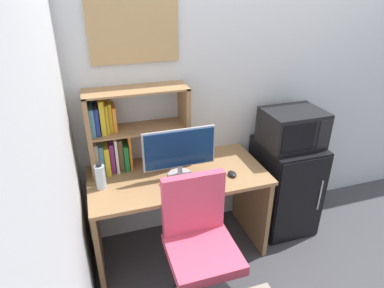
{
  "coord_description": "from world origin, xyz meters",
  "views": [
    {
      "loc": [
        -1.44,
        -2.36,
        2.04
      ],
      "look_at": [
        -0.79,
        -0.36,
        0.99
      ],
      "focal_mm": 30.83,
      "sensor_mm": 36.0,
      "label": 1
    }
  ],
  "objects_px": {
    "water_bottle": "(100,177)",
    "desk_chair": "(200,255)",
    "monitor": "(180,151)",
    "keyboard": "(190,183)",
    "microwave": "(292,128)",
    "hutch_bookshelf": "(123,132)",
    "computer_mouse": "(232,174)",
    "mini_fridge": "(284,185)",
    "wall_corkboard": "(134,32)"
  },
  "relations": [
    {
      "from": "water_bottle",
      "to": "desk_chair",
      "type": "height_order",
      "value": "desk_chair"
    },
    {
      "from": "monitor",
      "to": "keyboard",
      "type": "bearing_deg",
      "value": -73.95
    },
    {
      "from": "water_bottle",
      "to": "microwave",
      "type": "xyz_separation_m",
      "value": [
        1.53,
        0.06,
        0.13
      ]
    },
    {
      "from": "monitor",
      "to": "microwave",
      "type": "bearing_deg",
      "value": 4.26
    },
    {
      "from": "hutch_bookshelf",
      "to": "computer_mouse",
      "type": "height_order",
      "value": "hutch_bookshelf"
    },
    {
      "from": "desk_chair",
      "to": "microwave",
      "type": "bearing_deg",
      "value": 30.08
    },
    {
      "from": "hutch_bookshelf",
      "to": "computer_mouse",
      "type": "xyz_separation_m",
      "value": [
        0.73,
        -0.36,
        -0.28
      ]
    },
    {
      "from": "computer_mouse",
      "to": "keyboard",
      "type": "bearing_deg",
      "value": -178.28
    },
    {
      "from": "microwave",
      "to": "monitor",
      "type": "bearing_deg",
      "value": -175.74
    },
    {
      "from": "computer_mouse",
      "to": "desk_chair",
      "type": "xyz_separation_m",
      "value": [
        -0.38,
        -0.38,
        -0.32
      ]
    },
    {
      "from": "water_bottle",
      "to": "mini_fridge",
      "type": "relative_size",
      "value": 0.24
    },
    {
      "from": "water_bottle",
      "to": "mini_fridge",
      "type": "distance_m",
      "value": 1.59
    },
    {
      "from": "monitor",
      "to": "microwave",
      "type": "height_order",
      "value": "monitor"
    },
    {
      "from": "desk_chair",
      "to": "water_bottle",
      "type": "bearing_deg",
      "value": 136.82
    },
    {
      "from": "computer_mouse",
      "to": "wall_corkboard",
      "type": "height_order",
      "value": "wall_corkboard"
    },
    {
      "from": "mini_fridge",
      "to": "desk_chair",
      "type": "bearing_deg",
      "value": -150.05
    },
    {
      "from": "wall_corkboard",
      "to": "computer_mouse",
      "type": "bearing_deg",
      "value": -38.89
    },
    {
      "from": "mini_fridge",
      "to": "monitor",
      "type": "bearing_deg",
      "value": -175.91
    },
    {
      "from": "hutch_bookshelf",
      "to": "keyboard",
      "type": "relative_size",
      "value": 1.83
    },
    {
      "from": "hutch_bookshelf",
      "to": "keyboard",
      "type": "bearing_deg",
      "value": -43.14
    },
    {
      "from": "monitor",
      "to": "water_bottle",
      "type": "xyz_separation_m",
      "value": [
        -0.56,
        0.02,
        -0.11
      ]
    },
    {
      "from": "desk_chair",
      "to": "wall_corkboard",
      "type": "bearing_deg",
      "value": 103.12
    },
    {
      "from": "hutch_bookshelf",
      "to": "monitor",
      "type": "height_order",
      "value": "hutch_bookshelf"
    },
    {
      "from": "keyboard",
      "to": "wall_corkboard",
      "type": "height_order",
      "value": "wall_corkboard"
    },
    {
      "from": "mini_fridge",
      "to": "desk_chair",
      "type": "xyz_separation_m",
      "value": [
        -0.99,
        -0.57,
        0.02
      ]
    },
    {
      "from": "wall_corkboard",
      "to": "keyboard",
      "type": "bearing_deg",
      "value": -62.47
    },
    {
      "from": "water_bottle",
      "to": "wall_corkboard",
      "type": "height_order",
      "value": "wall_corkboard"
    },
    {
      "from": "keyboard",
      "to": "desk_chair",
      "type": "xyz_separation_m",
      "value": [
        -0.05,
        -0.37,
        -0.32
      ]
    },
    {
      "from": "keyboard",
      "to": "water_bottle",
      "type": "bearing_deg",
      "value": 166.38
    },
    {
      "from": "hutch_bookshelf",
      "to": "monitor",
      "type": "distance_m",
      "value": 0.45
    },
    {
      "from": "monitor",
      "to": "mini_fridge",
      "type": "distance_m",
      "value": 1.11
    },
    {
      "from": "computer_mouse",
      "to": "water_bottle",
      "type": "relative_size",
      "value": 0.44
    },
    {
      "from": "water_bottle",
      "to": "desk_chair",
      "type": "bearing_deg",
      "value": -43.18
    },
    {
      "from": "hutch_bookshelf",
      "to": "keyboard",
      "type": "xyz_separation_m",
      "value": [
        0.4,
        -0.37,
        -0.29
      ]
    },
    {
      "from": "desk_chair",
      "to": "monitor",
      "type": "bearing_deg",
      "value": 88.42
    },
    {
      "from": "hutch_bookshelf",
      "to": "desk_chair",
      "type": "height_order",
      "value": "hutch_bookshelf"
    },
    {
      "from": "keyboard",
      "to": "mini_fridge",
      "type": "relative_size",
      "value": 0.49
    },
    {
      "from": "keyboard",
      "to": "wall_corkboard",
      "type": "relative_size",
      "value": 0.65
    },
    {
      "from": "water_bottle",
      "to": "wall_corkboard",
      "type": "bearing_deg",
      "value": 43.27
    },
    {
      "from": "monitor",
      "to": "mini_fridge",
      "type": "bearing_deg",
      "value": 4.09
    },
    {
      "from": "monitor",
      "to": "keyboard",
      "type": "height_order",
      "value": "monitor"
    },
    {
      "from": "microwave",
      "to": "wall_corkboard",
      "type": "height_order",
      "value": "wall_corkboard"
    },
    {
      "from": "microwave",
      "to": "mini_fridge",
      "type": "bearing_deg",
      "value": -90.15
    },
    {
      "from": "keyboard",
      "to": "water_bottle",
      "type": "relative_size",
      "value": 2.06
    },
    {
      "from": "monitor",
      "to": "microwave",
      "type": "relative_size",
      "value": 1.13
    },
    {
      "from": "hutch_bookshelf",
      "to": "wall_corkboard",
      "type": "xyz_separation_m",
      "value": [
        0.15,
        0.1,
        0.68
      ]
    },
    {
      "from": "monitor",
      "to": "wall_corkboard",
      "type": "distance_m",
      "value": 0.88
    },
    {
      "from": "computer_mouse",
      "to": "wall_corkboard",
      "type": "bearing_deg",
      "value": 141.11
    },
    {
      "from": "monitor",
      "to": "computer_mouse",
      "type": "distance_m",
      "value": 0.43
    },
    {
      "from": "keyboard",
      "to": "mini_fridge",
      "type": "distance_m",
      "value": 1.01
    }
  ]
}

